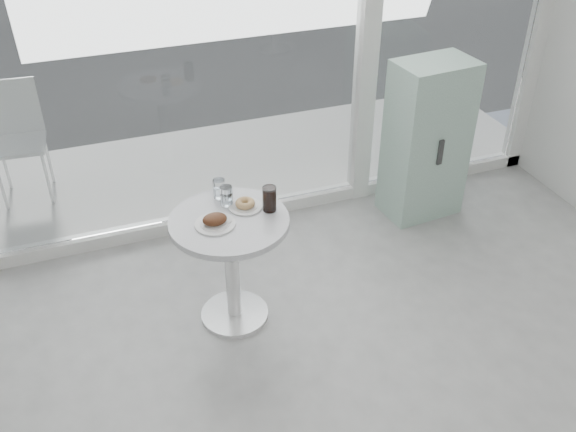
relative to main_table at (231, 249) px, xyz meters
name	(u,v)px	position (x,y,z in m)	size (l,w,h in m)	color
main_table	(231,249)	(0.00, 0.00, 0.00)	(0.72, 0.72, 0.77)	white
patio_deck	(230,165)	(0.50, 1.90, -0.53)	(5.60, 1.60, 0.05)	silver
mint_cabinet	(426,140)	(1.77, 0.71, 0.08)	(0.62, 0.44, 1.26)	#82A696
patio_chair	(17,133)	(-1.20, 2.02, 0.04)	(0.44, 0.44, 0.95)	white
plate_fritter	(215,221)	(-0.09, -0.03, 0.25)	(0.24, 0.24, 0.07)	silver
plate_donut	(245,205)	(0.13, 0.09, 0.24)	(0.20, 0.20, 0.05)	silver
water_tumbler_a	(227,197)	(0.03, 0.15, 0.28)	(0.08, 0.08, 0.13)	white
water_tumbler_b	(219,190)	(0.01, 0.25, 0.27)	(0.08, 0.08, 0.12)	white
cola_glass	(269,199)	(0.26, 0.01, 0.30)	(0.08, 0.08, 0.16)	white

